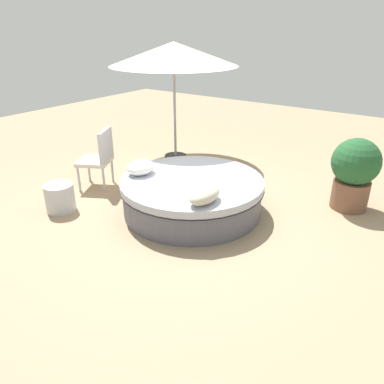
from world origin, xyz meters
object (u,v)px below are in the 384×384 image
throw_pillow_1 (204,195)px  planter (354,171)px  patio_chair (100,155)px  side_table (60,198)px  throw_pillow_0 (141,167)px  round_bed (192,195)px  patio_umbrella (174,55)px

throw_pillow_1 → planter: size_ratio=0.48×
patio_chair → side_table: 1.03m
throw_pillow_0 → planter: bearing=123.4°
throw_pillow_1 → side_table: bearing=-75.2°
round_bed → patio_umbrella: bearing=-136.7°
throw_pillow_0 → side_table: throw_pillow_0 is taller
throw_pillow_0 → patio_chair: size_ratio=0.44×
throw_pillow_0 → throw_pillow_1: size_ratio=0.85×
throw_pillow_0 → patio_umbrella: size_ratio=0.18×
planter → side_table: (2.53, -3.43, -0.38)m
round_bed → side_table: 1.93m
patio_chair → patio_umbrella: 2.33m
patio_umbrella → side_table: (2.78, 0.01, -1.79)m
round_bed → patio_chair: bearing=-85.6°
patio_umbrella → planter: bearing=85.7°
patio_chair → planter: bearing=-94.6°
round_bed → patio_chair: 1.78m
patio_chair → patio_umbrella: bearing=-32.8°
round_bed → patio_umbrella: (-1.69, -1.60, 1.74)m
round_bed → side_table: size_ratio=4.86×
patio_chair → patio_umbrella: size_ratio=0.41×
throw_pillow_1 → throw_pillow_0: bearing=-101.5°
patio_umbrella → throw_pillow_0: bearing=23.9°
patio_umbrella → throw_pillow_1: bearing=44.1°
round_bed → throw_pillow_1: (0.53, 0.55, 0.35)m
round_bed → patio_chair: size_ratio=2.09×
throw_pillow_1 → patio_umbrella: bearing=-135.9°
throw_pillow_0 → side_table: bearing=-46.0°
patio_chair → planter: (-1.57, 3.59, 0.02)m
patio_chair → side_table: (0.96, 0.16, -0.36)m
side_table → planter: bearing=126.4°
throw_pillow_1 → patio_chair: size_ratio=0.52×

